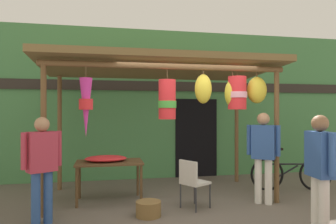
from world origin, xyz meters
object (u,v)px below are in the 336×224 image
object	(u,v)px
display_table	(109,166)
wicker_basket_by_table	(148,209)
parked_bicycle	(291,174)
shopper_by_bananas	(42,161)
flower_heap_on_table	(107,158)
vendor_in_orange	(320,165)
folding_chair	(192,180)
passerby_at_right	(263,150)

from	to	relation	value
display_table	wicker_basket_by_table	xyz separation A→B (m)	(0.60, -0.99, -0.54)
parked_bicycle	shopper_by_bananas	bearing A→B (deg)	-166.60
display_table	parked_bicycle	size ratio (longest dim) A/B	0.71
flower_heap_on_table	vendor_in_orange	bearing A→B (deg)	-39.35
display_table	shopper_by_bananas	world-z (taller)	shopper_by_bananas
vendor_in_orange	shopper_by_bananas	bearing A→B (deg)	161.79
flower_heap_on_table	vendor_in_orange	world-z (taller)	vendor_in_orange
display_table	folding_chair	world-z (taller)	folding_chair
flower_heap_on_table	vendor_in_orange	size ratio (longest dim) A/B	0.48
display_table	wicker_basket_by_table	bearing A→B (deg)	-58.73
folding_chair	parked_bicycle	xyz separation A→B (m)	(2.44, 0.86, -0.16)
display_table	flower_heap_on_table	world-z (taller)	flower_heap_on_table
wicker_basket_by_table	parked_bicycle	world-z (taller)	parked_bicycle
flower_heap_on_table	folding_chair	world-z (taller)	flower_heap_on_table
wicker_basket_by_table	shopper_by_bananas	distance (m)	1.79
flower_heap_on_table	wicker_basket_by_table	size ratio (longest dim) A/B	1.93
passerby_at_right	shopper_by_bananas	bearing A→B (deg)	-174.93
display_table	shopper_by_bananas	xyz separation A→B (m)	(-0.99, -1.05, 0.27)
parked_bicycle	vendor_in_orange	distance (m)	2.69
display_table	vendor_in_orange	size ratio (longest dim) A/B	0.75
flower_heap_on_table	passerby_at_right	size ratio (longest dim) A/B	0.47
display_table	shopper_by_bananas	size ratio (longest dim) A/B	0.77
parked_bicycle	passerby_at_right	world-z (taller)	passerby_at_right
display_table	parked_bicycle	bearing A→B (deg)	1.53
parked_bicycle	shopper_by_bananas	size ratio (longest dim) A/B	1.08
vendor_in_orange	shopper_by_bananas	world-z (taller)	vendor_in_orange
passerby_at_right	folding_chair	bearing A→B (deg)	-178.17
display_table	shopper_by_bananas	bearing A→B (deg)	-133.49
folding_chair	wicker_basket_by_table	world-z (taller)	folding_chair
parked_bicycle	vendor_in_orange	xyz separation A→B (m)	(-1.11, -2.37, 0.61)
wicker_basket_by_table	parked_bicycle	xyz separation A→B (m)	(3.23, 1.09, 0.23)
folding_chair	shopper_by_bananas	size ratio (longest dim) A/B	0.53
vendor_in_orange	passerby_at_right	size ratio (longest dim) A/B	0.98
flower_heap_on_table	parked_bicycle	xyz separation A→B (m)	(3.88, 0.10, -0.45)
display_table	vendor_in_orange	distance (m)	3.56
parked_bicycle	vendor_in_orange	size ratio (longest dim) A/B	1.06
shopper_by_bananas	passerby_at_right	distance (m)	3.75
passerby_at_right	parked_bicycle	bearing A→B (deg)	36.90
display_table	parked_bicycle	xyz separation A→B (m)	(3.83, 0.10, -0.31)
wicker_basket_by_table	parked_bicycle	distance (m)	3.41
folding_chair	shopper_by_bananas	bearing A→B (deg)	-173.10
wicker_basket_by_table	flower_heap_on_table	bearing A→B (deg)	123.18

